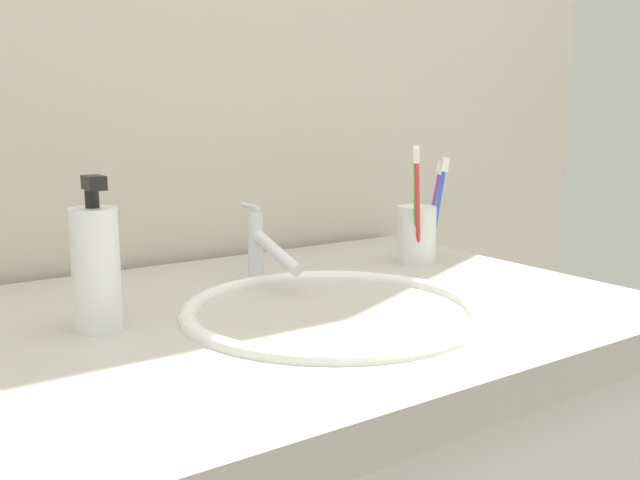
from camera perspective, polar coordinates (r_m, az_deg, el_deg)
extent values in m
cube|color=beige|center=(1.22, -12.12, 13.77)|extent=(2.12, 0.04, 2.40)
cube|color=#BCB7AD|center=(0.92, -2.38, -6.94)|extent=(0.92, 0.67, 0.05)
ellipsoid|color=white|center=(0.89, 1.09, -9.02)|extent=(0.34, 0.34, 0.10)
torus|color=white|center=(0.88, 1.10, -6.07)|extent=(0.40, 0.40, 0.02)
cylinder|color=#595B60|center=(0.91, 1.08, -11.64)|extent=(0.03, 0.03, 0.01)
cylinder|color=silver|center=(1.04, -5.46, -0.57)|extent=(0.02, 0.02, 0.11)
cylinder|color=silver|center=(0.99, -3.79, -0.94)|extent=(0.02, 0.13, 0.05)
cylinder|color=silver|center=(1.04, -5.92, 2.86)|extent=(0.01, 0.05, 0.01)
cylinder|color=white|center=(1.17, 8.16, 0.45)|extent=(0.07, 0.07, 0.10)
cylinder|color=blue|center=(1.17, 9.86, 2.28)|extent=(0.03, 0.02, 0.16)
cube|color=white|center=(1.16, 10.52, 6.28)|extent=(0.02, 0.01, 0.03)
cylinder|color=green|center=(1.13, 8.11, 2.57)|extent=(0.05, 0.04, 0.19)
cube|color=white|center=(1.09, 8.11, 7.19)|extent=(0.02, 0.02, 0.03)
cylinder|color=red|center=(1.12, 8.27, 2.49)|extent=(0.05, 0.04, 0.19)
cube|color=white|center=(1.08, 8.18, 7.11)|extent=(0.02, 0.02, 0.03)
cylinder|color=purple|center=(1.18, 9.42, 2.20)|extent=(0.05, 0.01, 0.16)
cube|color=white|center=(1.19, 10.18, 6.01)|extent=(0.02, 0.01, 0.03)
cylinder|color=white|center=(0.83, -18.38, -2.38)|extent=(0.06, 0.06, 0.15)
cylinder|color=black|center=(0.82, -18.71, 3.29)|extent=(0.02, 0.02, 0.02)
cube|color=black|center=(0.81, -18.56, 4.62)|extent=(0.02, 0.04, 0.02)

